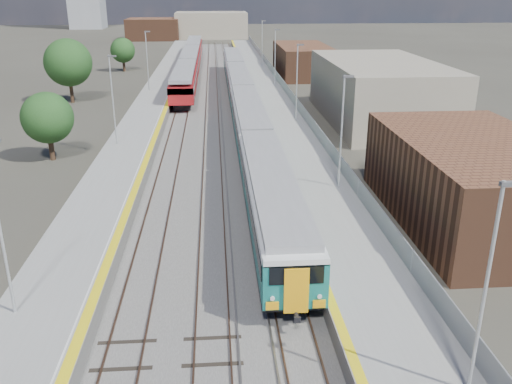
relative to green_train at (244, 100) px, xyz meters
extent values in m
plane|color=#47443A|center=(-1.50, 3.30, -2.20)|extent=(320.00, 320.00, 0.00)
cube|color=#565451|center=(-3.75, 5.80, -2.17)|extent=(10.50, 155.00, 0.06)
cube|color=#4C3323|center=(-0.72, 8.30, -2.09)|extent=(0.07, 160.00, 0.14)
cube|color=#4C3323|center=(0.72, 8.30, -2.09)|extent=(0.07, 160.00, 0.14)
cube|color=#4C3323|center=(-4.22, 8.30, -2.09)|extent=(0.07, 160.00, 0.14)
cube|color=#4C3323|center=(-2.78, 8.30, -2.09)|extent=(0.07, 160.00, 0.14)
cube|color=#4C3323|center=(-7.72, 8.30, -2.09)|extent=(0.07, 160.00, 0.14)
cube|color=#4C3323|center=(-6.28, 8.30, -2.09)|extent=(0.07, 160.00, 0.14)
cube|color=gray|center=(-1.05, 8.30, -2.10)|extent=(0.08, 160.00, 0.10)
cube|color=gray|center=(-2.45, 8.30, -2.10)|extent=(0.08, 160.00, 0.10)
cube|color=slate|center=(3.75, 5.80, -1.70)|extent=(4.70, 155.00, 1.00)
cube|color=gray|center=(3.75, 5.80, -1.20)|extent=(4.70, 155.00, 0.03)
cube|color=yellow|center=(1.65, 5.80, -1.18)|extent=(0.40, 155.00, 0.01)
cube|color=gray|center=(5.95, 5.80, -0.60)|extent=(0.06, 155.00, 1.20)
cylinder|color=#9EA0A3|center=(5.10, -44.70, 2.57)|extent=(0.12, 0.12, 7.50)
cube|color=#4C4C4F|center=(5.35, -44.70, 6.22)|extent=(0.70, 0.18, 0.14)
cylinder|color=#9EA0A3|center=(5.10, -24.70, 2.57)|extent=(0.12, 0.12, 7.50)
cube|color=#4C4C4F|center=(5.35, -24.70, 6.22)|extent=(0.70, 0.18, 0.14)
cylinder|color=#9EA0A3|center=(5.10, -4.70, 2.57)|extent=(0.12, 0.12, 7.50)
cube|color=#4C4C4F|center=(5.35, -4.70, 6.22)|extent=(0.70, 0.18, 0.14)
cylinder|color=#9EA0A3|center=(5.10, 15.30, 2.57)|extent=(0.12, 0.12, 7.50)
cube|color=#4C4C4F|center=(5.35, 15.30, 6.22)|extent=(0.70, 0.18, 0.14)
cylinder|color=#9EA0A3|center=(5.10, 35.30, 2.57)|extent=(0.12, 0.12, 7.50)
cube|color=#4C4C4F|center=(5.35, 35.30, 6.22)|extent=(0.70, 0.18, 0.14)
cube|color=slate|center=(-10.55, 5.80, -1.70)|extent=(4.30, 155.00, 1.00)
cube|color=gray|center=(-10.55, 5.80, -1.20)|extent=(4.30, 155.00, 0.03)
cube|color=yellow|center=(-8.65, 5.80, -1.18)|extent=(0.45, 155.00, 0.01)
cube|color=silver|center=(-9.00, 5.80, -1.17)|extent=(0.08, 155.00, 0.01)
cylinder|color=#9EA0A3|center=(-11.70, -38.70, 2.57)|extent=(0.12, 0.12, 7.50)
cylinder|color=#9EA0A3|center=(-11.70, -12.70, 2.57)|extent=(0.12, 0.12, 7.50)
cube|color=#4C4C4F|center=(-11.45, -12.70, 6.22)|extent=(0.70, 0.18, 0.14)
cylinder|color=#9EA0A3|center=(-11.70, 13.30, 2.57)|extent=(0.12, 0.12, 7.50)
cube|color=#4C4C4F|center=(-11.45, 13.30, 6.22)|extent=(0.70, 0.18, 0.14)
cube|color=brown|center=(12.50, -28.70, 0.40)|extent=(9.00, 16.00, 5.20)
cube|color=gray|center=(14.50, -1.70, 1.00)|extent=(11.00, 22.00, 6.40)
cube|color=brown|center=(11.50, 31.30, 0.20)|extent=(8.00, 18.00, 4.80)
cube|color=gray|center=(-3.50, 103.30, 1.30)|extent=(20.00, 14.00, 7.00)
cube|color=brown|center=(-19.50, 98.30, 0.60)|extent=(14.00, 12.00, 5.60)
cube|color=black|center=(0.00, -29.36, -1.33)|extent=(2.68, 19.22, 0.45)
cube|color=#115C56|center=(0.00, -29.36, -0.55)|extent=(2.78, 19.22, 1.12)
cube|color=black|center=(0.00, -29.36, 0.34)|extent=(2.84, 19.22, 0.77)
cube|color=silver|center=(0.00, -29.36, 0.95)|extent=(2.78, 19.22, 0.47)
cube|color=gray|center=(0.00, -29.36, 1.37)|extent=(2.46, 19.22, 0.39)
cube|color=black|center=(0.00, -9.64, -1.33)|extent=(2.68, 19.22, 0.45)
cube|color=#115C56|center=(0.00, -9.64, -0.55)|extent=(2.78, 19.22, 1.12)
cube|color=black|center=(0.00, -9.64, 0.34)|extent=(2.84, 19.22, 0.77)
cube|color=silver|center=(0.00, -9.64, 0.95)|extent=(2.78, 19.22, 0.47)
cube|color=gray|center=(0.00, -9.64, 1.37)|extent=(2.46, 19.22, 0.39)
cube|color=black|center=(0.00, 10.07, -1.33)|extent=(2.68, 19.22, 0.45)
cube|color=#115C56|center=(0.00, 10.07, -0.55)|extent=(2.78, 19.22, 1.12)
cube|color=black|center=(0.00, 10.07, 0.34)|extent=(2.84, 19.22, 0.77)
cube|color=silver|center=(0.00, 10.07, 0.95)|extent=(2.78, 19.22, 0.47)
cube|color=gray|center=(0.00, 10.07, 1.37)|extent=(2.46, 19.22, 0.39)
cube|color=black|center=(0.00, 29.79, -1.33)|extent=(2.68, 19.22, 0.45)
cube|color=#115C56|center=(0.00, 29.79, -0.55)|extent=(2.78, 19.22, 1.12)
cube|color=black|center=(0.00, 29.79, 0.34)|extent=(2.84, 19.22, 0.77)
cube|color=silver|center=(0.00, 29.79, 0.95)|extent=(2.78, 19.22, 0.47)
cube|color=gray|center=(0.00, 29.79, 1.37)|extent=(2.46, 19.22, 0.39)
cube|color=#115C56|center=(0.00, -39.22, -0.08)|extent=(2.76, 0.59, 2.07)
cube|color=black|center=(0.00, -39.52, 0.51)|extent=(2.27, 0.06, 0.79)
cube|color=#F0A30F|center=(0.00, -39.58, -0.18)|extent=(1.03, 0.10, 2.07)
cube|color=black|center=(-7.00, 12.59, -1.71)|extent=(1.97, 16.77, 0.69)
cube|color=maroon|center=(-7.00, 12.59, -0.07)|extent=(2.91, 19.73, 2.08)
cube|color=black|center=(-7.00, 12.59, 0.45)|extent=(2.97, 19.73, 0.73)
cube|color=gray|center=(-7.00, 12.59, 1.49)|extent=(2.60, 19.73, 0.42)
cube|color=black|center=(-7.00, 32.82, -1.71)|extent=(1.97, 16.77, 0.69)
cube|color=maroon|center=(-7.00, 32.82, -0.07)|extent=(2.91, 19.73, 2.08)
cube|color=black|center=(-7.00, 32.82, 0.45)|extent=(2.97, 19.73, 0.73)
cube|color=gray|center=(-7.00, 32.82, 1.49)|extent=(2.60, 19.73, 0.42)
cube|color=black|center=(-7.00, 53.04, -1.71)|extent=(1.97, 16.77, 0.69)
cube|color=maroon|center=(-7.00, 53.04, -0.07)|extent=(2.91, 19.73, 2.08)
cube|color=black|center=(-7.00, 53.04, 0.45)|extent=(2.97, 19.73, 0.73)
cube|color=gray|center=(-7.00, 53.04, 1.49)|extent=(2.60, 19.73, 0.42)
cylinder|color=#382619|center=(-16.96, -13.71, -1.20)|extent=(0.44, 0.44, 2.01)
sphere|color=#1E4119|center=(-16.96, -13.71, 1.43)|extent=(4.24, 4.24, 4.24)
cylinder|color=#382619|center=(-21.10, 10.92, -0.82)|extent=(0.44, 0.44, 2.75)
sphere|color=#1E4119|center=(-21.10, 10.92, 2.77)|extent=(5.81, 5.81, 5.81)
cylinder|color=#382619|center=(-18.64, 37.82, -1.21)|extent=(0.44, 0.44, 1.97)
sphere|color=#1E4119|center=(-18.64, 37.82, 1.36)|extent=(4.16, 4.16, 4.16)
cylinder|color=#382619|center=(17.75, 15.21, -1.23)|extent=(0.44, 0.44, 1.95)
sphere|color=#1E4119|center=(17.75, 15.21, 1.32)|extent=(4.12, 4.12, 4.12)
camera|label=1|loc=(-3.14, -58.76, 11.54)|focal=38.00mm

